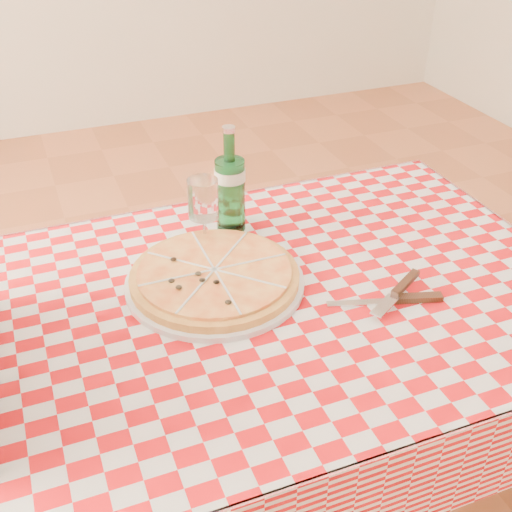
{
  "coord_description": "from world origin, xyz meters",
  "views": [
    {
      "loc": [
        -0.43,
        -0.99,
        1.56
      ],
      "look_at": [
        -0.02,
        0.06,
        0.82
      ],
      "focal_mm": 45.0,
      "sensor_mm": 36.0,
      "label": 1
    }
  ],
  "objects_px": {
    "wine_glass": "(204,215)",
    "pizza_plate": "(215,275)",
    "water_bottle": "(230,180)",
    "dining_table": "(275,329)"
  },
  "relations": [
    {
      "from": "wine_glass",
      "to": "pizza_plate",
      "type": "bearing_deg",
      "value": -99.94
    },
    {
      "from": "wine_glass",
      "to": "water_bottle",
      "type": "bearing_deg",
      "value": 37.22
    },
    {
      "from": "dining_table",
      "to": "wine_glass",
      "type": "height_order",
      "value": "wine_glass"
    },
    {
      "from": "water_bottle",
      "to": "wine_glass",
      "type": "relative_size",
      "value": 1.49
    },
    {
      "from": "dining_table",
      "to": "pizza_plate",
      "type": "relative_size",
      "value": 3.15
    },
    {
      "from": "water_bottle",
      "to": "wine_glass",
      "type": "bearing_deg",
      "value": -142.78
    },
    {
      "from": "dining_table",
      "to": "water_bottle",
      "type": "relative_size",
      "value": 4.59
    },
    {
      "from": "pizza_plate",
      "to": "dining_table",
      "type": "bearing_deg",
      "value": -33.61
    },
    {
      "from": "dining_table",
      "to": "water_bottle",
      "type": "distance_m",
      "value": 0.36
    },
    {
      "from": "wine_glass",
      "to": "dining_table",
      "type": "bearing_deg",
      "value": -69.04
    }
  ]
}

